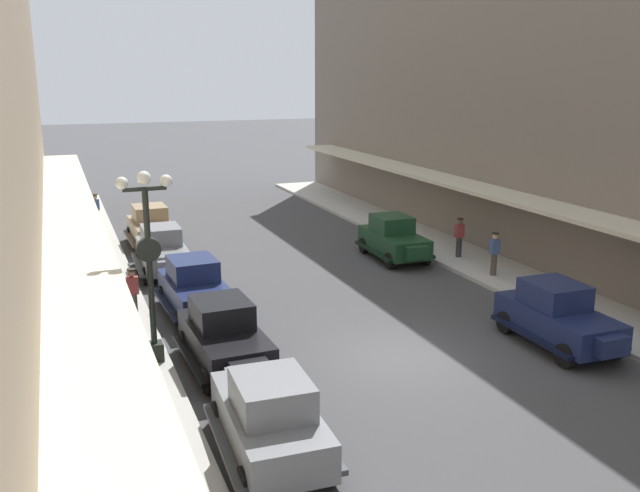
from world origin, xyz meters
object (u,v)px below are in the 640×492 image
at_px(parked_car_3, 195,286).
at_px(lamp_post_with_clock, 149,259).
at_px(parked_car_1, 394,237).
at_px(pedestrian_0, 133,294).
at_px(pedestrian_1, 96,210).
at_px(pedestrian_2, 101,248).
at_px(parked_car_0, 151,226).
at_px(parked_car_2, 162,250).
at_px(pedestrian_3, 494,253).
at_px(pedestrian_5, 459,237).
at_px(fire_hydrant, 558,301).
at_px(parked_car_4, 224,334).
at_px(pedestrian_4, 90,250).
at_px(parked_car_6, 558,314).
at_px(parked_car_5, 269,414).

relative_size(parked_car_3, lamp_post_with_clock, 0.84).
xyz_separation_m(parked_car_1, pedestrian_0, (-11.27, -4.09, 0.07)).
height_order(lamp_post_with_clock, pedestrian_1, lamp_post_with_clock).
relative_size(parked_car_3, pedestrian_2, 2.58).
bearing_deg(parked_car_0, lamp_post_with_clock, -97.54).
bearing_deg(parked_car_0, pedestrian_2, -122.88).
xyz_separation_m(parked_car_2, pedestrian_3, (11.74, -5.51, 0.07)).
xyz_separation_m(pedestrian_3, pedestrian_5, (0.24, 2.82, 0.00)).
bearing_deg(pedestrian_2, pedestrian_5, -13.74).
height_order(fire_hydrant, pedestrian_5, pedestrian_5).
xyz_separation_m(parked_car_3, parked_car_4, (-0.11, -4.51, 0.00)).
relative_size(lamp_post_with_clock, pedestrian_2, 3.09).
distance_m(parked_car_0, pedestrian_1, 4.92).
distance_m(parked_car_2, pedestrian_4, 2.80).
distance_m(parked_car_0, lamp_post_with_clock, 13.89).
xyz_separation_m(pedestrian_0, pedestrian_4, (-0.94, 6.28, -0.02)).
bearing_deg(parked_car_6, parked_car_4, 168.03).
distance_m(parked_car_3, pedestrian_4, 6.71).
bearing_deg(pedestrian_3, pedestrian_4, 156.56).
bearing_deg(parked_car_4, lamp_post_with_clock, 155.08).
bearing_deg(pedestrian_0, fire_hydrant, -18.65).
xyz_separation_m(parked_car_5, fire_hydrant, (11.20, 4.58, -0.38)).
bearing_deg(fire_hydrant, pedestrian_4, 142.45).
bearing_deg(parked_car_2, fire_hydrant, -41.60).
bearing_deg(parked_car_0, pedestrian_3, -41.32).
bearing_deg(parked_car_2, pedestrian_1, 101.96).
bearing_deg(pedestrian_1, pedestrian_2, -92.52).
bearing_deg(parked_car_6, parked_car_1, 89.91).
xyz_separation_m(parked_car_4, fire_hydrant, (11.01, -0.10, -0.38)).
height_order(parked_car_0, pedestrian_2, parked_car_0).
distance_m(parked_car_6, pedestrian_0, 12.87).
relative_size(parked_car_0, parked_car_3, 0.99).
relative_size(lamp_post_with_clock, pedestrian_5, 3.09).
bearing_deg(parked_car_3, parked_car_2, 92.63).
xyz_separation_m(parked_car_4, pedestrian_1, (-2.05, 18.87, 0.07)).
bearing_deg(parked_car_4, pedestrian_0, 113.96).
relative_size(parked_car_1, parked_car_2, 1.00).
bearing_deg(parked_car_5, pedestrian_2, 98.30).
height_order(parked_car_0, pedestrian_5, parked_car_0).
relative_size(pedestrian_1, pedestrian_2, 1.00).
bearing_deg(pedestrian_5, parked_car_1, 153.24).
bearing_deg(fire_hydrant, pedestrian_5, 83.37).
distance_m(parked_car_1, pedestrian_4, 12.40).
bearing_deg(pedestrian_2, parked_car_4, -77.13).
distance_m(parked_car_1, parked_car_4, 12.55).
relative_size(parked_car_3, pedestrian_1, 2.58).
height_order(parked_car_6, fire_hydrant, parked_car_6).
height_order(parked_car_0, pedestrian_3, parked_car_0).
height_order(lamp_post_with_clock, pedestrian_4, lamp_post_with_clock).
height_order(parked_car_5, lamp_post_with_clock, lamp_post_with_clock).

